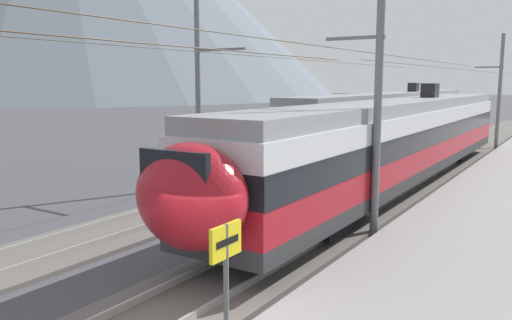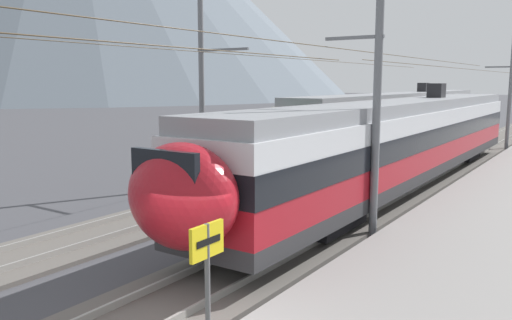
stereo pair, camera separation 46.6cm
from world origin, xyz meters
TOP-DOWN VIEW (x-y plane):
  - train_near_platform at (15.14, 1.24)m, footprint 29.25×2.88m
  - train_far_track at (30.09, 6.46)m, footprint 32.64×2.86m
  - catenary_mast_mid at (8.00, -0.20)m, footprint 43.57×1.84m
  - catenary_mast_east at (32.30, -0.20)m, footprint 43.57×1.84m
  - catenary_mast_far_side at (10.89, 8.61)m, footprint 43.57×2.63m
  - platform_sign at (-0.99, -1.30)m, footprint 0.70×0.08m

SIDE VIEW (x-z plane):
  - platform_sign at x=-0.99m, z-range 0.88..3.14m
  - train_near_platform at x=15.14m, z-range 0.09..4.36m
  - train_far_track at x=30.09m, z-range 0.10..4.37m
  - catenary_mast_east at x=32.30m, z-range 0.14..7.99m
  - catenary_mast_mid at x=8.00m, z-range 0.16..8.01m
  - catenary_mast_far_side at x=10.89m, z-range 0.18..8.29m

